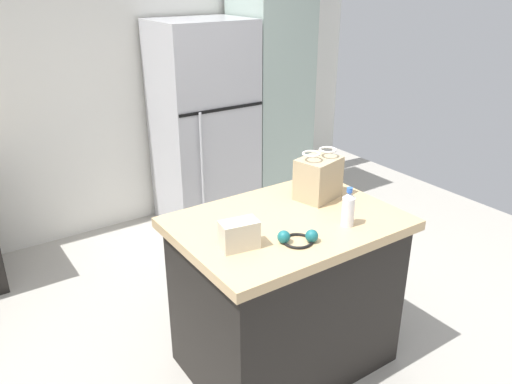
% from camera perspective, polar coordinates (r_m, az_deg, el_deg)
% --- Properties ---
extents(ground, '(6.55, 6.55, 0.00)m').
position_cam_1_polar(ground, '(3.10, -1.21, -20.14)').
color(ground, '#ADA89E').
extents(back_wall, '(5.46, 0.13, 2.67)m').
position_cam_1_polar(back_wall, '(4.48, -18.64, 11.89)').
color(back_wall, silver).
rests_on(back_wall, ground).
extents(kitchen_island, '(1.18, 0.85, 0.93)m').
position_cam_1_polar(kitchen_island, '(2.94, 3.37, -11.17)').
color(kitchen_island, black).
rests_on(kitchen_island, ground).
extents(refrigerator, '(0.80, 0.68, 1.79)m').
position_cam_1_polar(refrigerator, '(4.53, -5.83, 7.39)').
color(refrigerator, '#B7B7BC').
rests_on(refrigerator, ground).
extents(tall_cabinet, '(0.59, 0.61, 2.15)m').
position_cam_1_polar(tall_cabinet, '(4.86, 1.61, 10.75)').
color(tall_cabinet, '#9EB2A8').
rests_on(tall_cabinet, ground).
extents(shopping_bag, '(0.28, 0.24, 0.29)m').
position_cam_1_polar(shopping_bag, '(2.92, 6.98, 1.60)').
color(shopping_bag, tan).
rests_on(shopping_bag, kitchen_island).
extents(small_box, '(0.19, 0.13, 0.14)m').
position_cam_1_polar(small_box, '(2.40, -1.90, -4.81)').
color(small_box, beige).
rests_on(small_box, kitchen_island).
extents(bottle, '(0.07, 0.07, 0.21)m').
position_cam_1_polar(bottle, '(2.63, 10.28, -1.87)').
color(bottle, white).
rests_on(bottle, kitchen_island).
extents(ear_defenders, '(0.21, 0.21, 0.06)m').
position_cam_1_polar(ear_defenders, '(2.47, 4.70, -5.16)').
color(ear_defenders, black).
rests_on(ear_defenders, kitchen_island).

